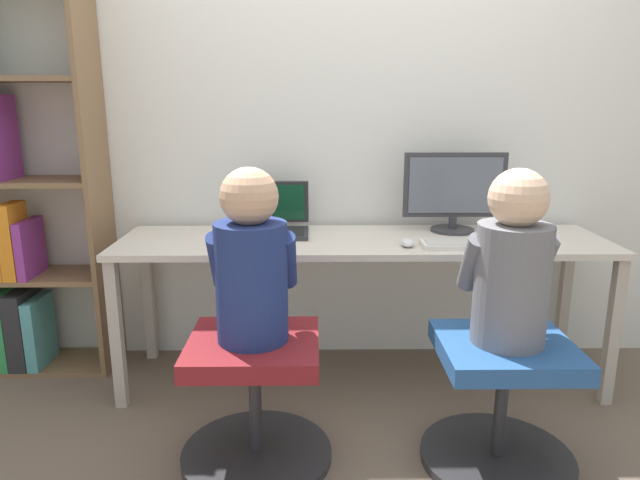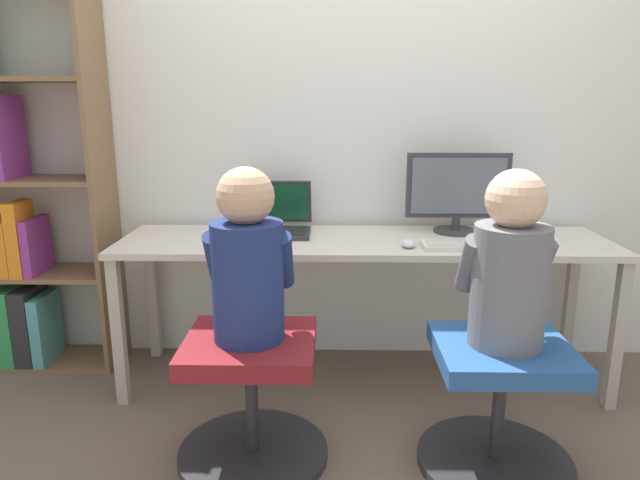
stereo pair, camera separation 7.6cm
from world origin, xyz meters
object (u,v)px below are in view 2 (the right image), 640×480
at_px(laptop, 277,222).
at_px(bookshelf, 0,200).
at_px(desktop_monitor, 458,193).
at_px(person_at_laptop, 247,262).
at_px(office_chair_left, 499,403).
at_px(office_chair_right, 252,396).
at_px(keyboard, 474,245).
at_px(person_at_monitor, 510,267).

bearing_deg(laptop, bookshelf, 179.43).
bearing_deg(desktop_monitor, person_at_laptop, -138.92).
distance_m(office_chair_left, bookshelf, 2.48).
relative_size(desktop_monitor, office_chair_left, 0.86).
height_order(laptop, person_at_laptop, person_at_laptop).
xyz_separation_m(desktop_monitor, bookshelf, (-2.25, -0.00, -0.04)).
height_order(laptop, office_chair_right, laptop).
distance_m(laptop, office_chair_right, 0.93).
relative_size(keyboard, office_chair_right, 0.78).
bearing_deg(office_chair_left, person_at_laptop, 177.74).
xyz_separation_m(desktop_monitor, office_chair_left, (0.01, -0.83, -0.65)).
bearing_deg(person_at_monitor, keyboard, 89.67).
bearing_deg(person_at_monitor, office_chair_left, -90.00).
distance_m(laptop, person_at_monitor, 1.20).
bearing_deg(laptop, person_at_laptop, -92.32).
bearing_deg(office_chair_right, person_at_laptop, 90.00).
bearing_deg(laptop, office_chair_left, -42.34).
height_order(desktop_monitor, keyboard, desktop_monitor).
xyz_separation_m(laptop, office_chair_left, (0.89, -0.81, -0.51)).
height_order(keyboard, person_at_laptop, person_at_laptop).
bearing_deg(desktop_monitor, laptop, -178.83).
relative_size(office_chair_left, office_chair_right, 1.00).
xyz_separation_m(office_chair_left, person_at_laptop, (-0.92, 0.04, 0.52)).
height_order(office_chair_right, person_at_laptop, person_at_laptop).
relative_size(office_chair_right, person_at_monitor, 0.92).
distance_m(keyboard, office_chair_right, 1.15).
relative_size(desktop_monitor, person_at_laptop, 0.79).
bearing_deg(keyboard, office_chair_right, -152.11).
height_order(keyboard, bookshelf, bookshelf).
xyz_separation_m(office_chair_right, person_at_laptop, (-0.00, 0.00, 0.52)).
distance_m(office_chair_left, person_at_laptop, 1.06).
bearing_deg(office_chair_left, keyboard, 89.67).
bearing_deg(keyboard, bookshelf, 172.35).
relative_size(office_chair_right, bookshelf, 0.30).
xyz_separation_m(desktop_monitor, office_chair_right, (-0.91, -0.80, -0.65)).
relative_size(desktop_monitor, person_at_monitor, 0.79).
height_order(desktop_monitor, person_at_laptop, person_at_laptop).
distance_m(keyboard, bookshelf, 2.29).
height_order(office_chair_left, person_at_monitor, person_at_monitor).
height_order(laptop, office_chair_left, laptop).
distance_m(office_chair_left, person_at_monitor, 0.52).
relative_size(office_chair_left, person_at_monitor, 0.92).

